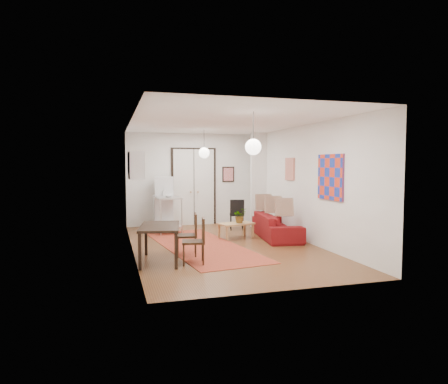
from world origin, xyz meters
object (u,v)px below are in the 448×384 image
object	(u,v)px
kitchen_counter	(167,208)
black_side_chair	(236,211)
dining_chair_near	(186,231)
dining_chair_far	(192,237)
fridge	(164,203)
coffee_table	(236,225)
sofa	(277,226)
dining_table	(160,229)

from	to	relation	value
kitchen_counter	black_side_chair	xyz separation A→B (m)	(2.02, -0.15, -0.14)
dining_chair_near	dining_chair_far	world-z (taller)	same
kitchen_counter	fridge	world-z (taller)	fridge
coffee_table	kitchen_counter	distance (m)	2.22
sofa	dining_table	size ratio (longest dim) A/B	1.53
dining_table	black_side_chair	bearing A→B (deg)	51.86
dining_chair_near	black_side_chair	distance (m)	3.59
fridge	dining_table	size ratio (longest dim) A/B	1.09
coffee_table	black_side_chair	distance (m)	1.45
dining_chair_far	black_side_chair	world-z (taller)	black_side_chair
black_side_chair	kitchen_counter	bearing A→B (deg)	10.30
fridge	dining_chair_far	world-z (taller)	fridge
coffee_table	dining_chair_near	world-z (taller)	dining_chair_near
sofa	dining_chair_near	xyz separation A→B (m)	(-2.65, -1.29, 0.20)
dining_chair_near	dining_chair_far	bearing A→B (deg)	10.19
kitchen_counter	dining_chair_near	distance (m)	3.10
coffee_table	dining_chair_far	distance (m)	2.80
fridge	dining_table	xyz separation A→B (m)	(-0.64, -4.16, -0.13)
fridge	dining_table	world-z (taller)	fridge
coffee_table	black_side_chair	world-z (taller)	black_side_chair
kitchen_counter	dining_table	world-z (taller)	kitchen_counter
fridge	black_side_chair	size ratio (longest dim) A/B	1.71
dining_chair_far	black_side_chair	xyz separation A→B (m)	(2.06, 3.65, 0.01)
coffee_table	black_side_chair	xyz separation A→B (m)	(0.43, 1.37, 0.18)
dining_table	black_side_chair	xyz separation A→B (m)	(2.66, 3.38, -0.12)
kitchen_counter	fridge	size ratio (longest dim) A/B	0.86
dining_chair_near	black_side_chair	xyz separation A→B (m)	(2.06, 2.95, 0.01)
dining_table	fridge	bearing A→B (deg)	81.26
dining_chair_far	black_side_chair	bearing A→B (deg)	160.74
coffee_table	dining_chair_far	size ratio (longest dim) A/B	1.10
coffee_table	dining_table	xyz separation A→B (m)	(-2.22, -2.01, 0.30)
dining_table	kitchen_counter	bearing A→B (deg)	79.74
dining_chair_far	black_side_chair	size ratio (longest dim) A/B	1.00
coffee_table	sofa	bearing A→B (deg)	-15.52
sofa	coffee_table	bearing A→B (deg)	82.48
kitchen_counter	dining_chair_near	xyz separation A→B (m)	(-0.04, -3.10, -0.15)
dining_chair_far	fridge	bearing A→B (deg)	-170.32
coffee_table	dining_chair_near	bearing A→B (deg)	-135.91
sofa	black_side_chair	world-z (taller)	black_side_chair
sofa	dining_chair_near	size ratio (longest dim) A/B	2.42
black_side_chair	fridge	bearing A→B (deg)	-6.30
sofa	dining_chair_far	size ratio (longest dim) A/B	2.42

